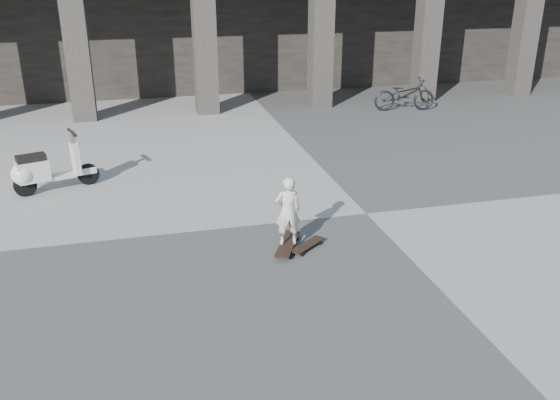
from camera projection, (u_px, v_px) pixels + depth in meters
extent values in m
plane|color=#474744|center=(366.00, 214.00, 10.86)|extent=(90.00, 90.00, 0.00)
cube|color=#2A2823|center=(77.00, 50.00, 16.55)|extent=(0.65, 0.65, 4.00)
cube|color=#2A2823|center=(205.00, 45.00, 17.35)|extent=(0.65, 0.65, 4.00)
cube|color=#2A2823|center=(321.00, 42.00, 18.16)|extent=(0.65, 0.65, 4.00)
cube|color=#2A2823|center=(427.00, 38.00, 18.96)|extent=(0.65, 0.65, 4.00)
cube|color=#2A2823|center=(525.00, 35.00, 19.77)|extent=(0.65, 0.65, 4.00)
cube|color=black|center=(288.00, 244.00, 9.51)|extent=(0.64, 0.99, 0.02)
cube|color=#B2B2B7|center=(292.00, 237.00, 9.84)|extent=(0.21, 0.14, 0.03)
cube|color=#B2B2B7|center=(283.00, 256.00, 9.21)|extent=(0.21, 0.14, 0.03)
cylinder|color=black|center=(286.00, 237.00, 9.86)|extent=(0.06, 0.08, 0.07)
cylinder|color=black|center=(298.00, 238.00, 9.82)|extent=(0.06, 0.08, 0.07)
cylinder|color=black|center=(277.00, 256.00, 9.24)|extent=(0.06, 0.08, 0.07)
cylinder|color=black|center=(290.00, 257.00, 9.20)|extent=(0.06, 0.08, 0.07)
cube|color=black|center=(307.00, 245.00, 9.50)|extent=(0.69, 0.60, 0.02)
cube|color=#B2B2B7|center=(316.00, 241.00, 9.70)|extent=(0.14, 0.16, 0.03)
cube|color=#B2B2B7|center=(298.00, 253.00, 9.33)|extent=(0.14, 0.16, 0.03)
cylinder|color=black|center=(312.00, 240.00, 9.75)|extent=(0.07, 0.06, 0.06)
cylinder|color=black|center=(320.00, 243.00, 9.66)|extent=(0.07, 0.06, 0.06)
cylinder|color=black|center=(294.00, 252.00, 9.38)|extent=(0.07, 0.06, 0.06)
cylinder|color=black|center=(302.00, 255.00, 9.28)|extent=(0.07, 0.06, 0.06)
imported|color=beige|center=(288.00, 211.00, 9.30)|extent=(0.42, 0.29, 1.13)
cylinder|color=black|center=(88.00, 174.00, 12.22)|extent=(0.45, 0.24, 0.43)
cylinder|color=black|center=(25.00, 186.00, 11.61)|extent=(0.45, 0.24, 0.43)
cube|color=beige|center=(59.00, 176.00, 11.91)|extent=(0.71, 0.47, 0.08)
cube|color=beige|center=(33.00, 171.00, 11.60)|extent=(0.68, 0.52, 0.41)
sphere|color=beige|center=(23.00, 174.00, 11.52)|extent=(0.46, 0.46, 0.46)
cube|color=black|center=(31.00, 158.00, 11.49)|extent=(0.60, 0.44, 0.11)
cube|color=beige|center=(75.00, 158.00, 11.97)|extent=(0.22, 0.38, 0.63)
cube|color=beige|center=(88.00, 170.00, 12.19)|extent=(0.36, 0.25, 0.13)
cylinder|color=#B2B2B7|center=(73.00, 139.00, 11.82)|extent=(0.12, 0.12, 0.33)
cylinder|color=black|center=(72.00, 132.00, 11.77)|extent=(0.23, 0.53, 0.07)
sphere|color=white|center=(77.00, 145.00, 11.90)|extent=(0.13, 0.13, 0.13)
imported|color=black|center=(404.00, 95.00, 18.17)|extent=(1.95, 0.93, 0.98)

